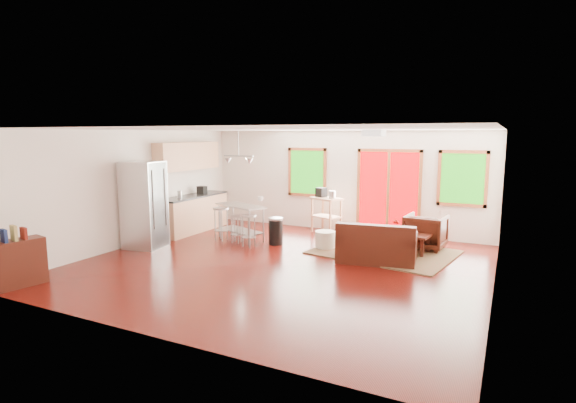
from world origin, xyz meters
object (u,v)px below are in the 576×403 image
at_px(kitchen_cart, 326,203).
at_px(coffee_table, 404,235).
at_px(ottoman, 378,238).
at_px(island, 241,216).
at_px(rug, 384,252).
at_px(loveseat, 377,246).
at_px(armchair, 426,230).
at_px(refrigerator, 145,205).

bearing_deg(kitchen_cart, coffee_table, -25.05).
distance_m(ottoman, kitchen_cart, 1.95).
bearing_deg(island, rug, 5.50).
xyz_separation_m(loveseat, coffee_table, (0.33, 0.98, 0.06)).
distance_m(rug, ottoman, 0.44).
bearing_deg(kitchen_cart, armchair, -11.81).
bearing_deg(ottoman, rug, -54.90).
bearing_deg(refrigerator, coffee_table, 12.12).
bearing_deg(ottoman, loveseat, -76.19).
bearing_deg(ottoman, refrigerator, -154.85).
distance_m(coffee_table, kitchen_cart, 2.47).
bearing_deg(loveseat, ottoman, 95.88).
xyz_separation_m(rug, armchair, (0.73, 0.73, 0.41)).
bearing_deg(loveseat, armchair, 57.15).
bearing_deg(kitchen_cart, ottoman, -30.32).
bearing_deg(rug, ottoman, 125.10).
bearing_deg(coffee_table, kitchen_cart, 154.95).
distance_m(ottoman, island, 3.25).
bearing_deg(rug, island, -174.50).
height_order(loveseat, ottoman, loveseat).
bearing_deg(refrigerator, rug, 11.27).
bearing_deg(coffee_table, ottoman, 171.60).
relative_size(rug, coffee_table, 2.38).
distance_m(loveseat, kitchen_cart, 2.79).
bearing_deg(armchair, island, 19.07).
height_order(rug, coffee_table, coffee_table).
bearing_deg(rug, loveseat, -87.05).
xyz_separation_m(rug, ottoman, (-0.22, 0.32, 0.21)).
xyz_separation_m(rug, refrigerator, (-4.90, -1.88, 0.95)).
relative_size(coffee_table, armchair, 1.37).
height_order(loveseat, kitchen_cart, kitchen_cart).
relative_size(refrigerator, island, 1.34).
xyz_separation_m(armchair, kitchen_cart, (-2.56, 0.54, 0.36)).
bearing_deg(kitchen_cart, refrigerator, -134.29).
relative_size(loveseat, refrigerator, 0.84).
xyz_separation_m(island, kitchen_cart, (1.55, 1.59, 0.21)).
height_order(ottoman, kitchen_cart, kitchen_cart).
bearing_deg(kitchen_cart, loveseat, -47.01).
bearing_deg(coffee_table, rug, -147.89).
bearing_deg(island, ottoman, 11.53).
height_order(rug, refrigerator, refrigerator).
xyz_separation_m(coffee_table, ottoman, (-0.59, 0.09, -0.15)).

